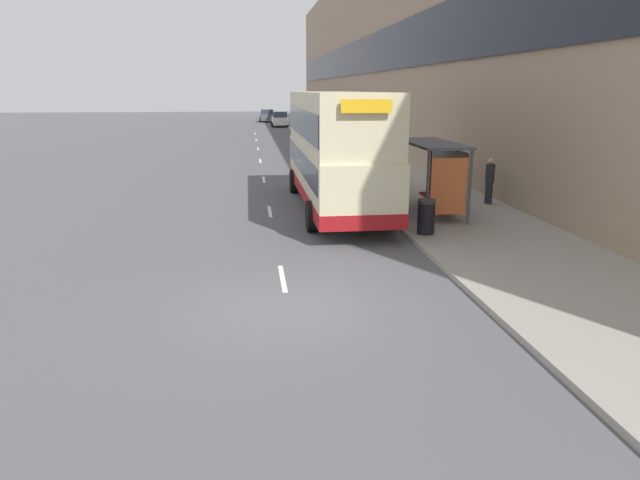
# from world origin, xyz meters

# --- Properties ---
(ground_plane) EXTENTS (220.00, 220.00, 0.00)m
(ground_plane) POSITION_xyz_m (0.00, 0.00, 0.00)
(ground_plane) COLOR #515156
(pavement) EXTENTS (5.00, 93.00, 0.14)m
(pavement) POSITION_xyz_m (6.50, 38.50, 0.07)
(pavement) COLOR gray
(pavement) RESTS_ON ground_plane
(terrace_facade) EXTENTS (3.10, 93.00, 15.75)m
(terrace_facade) POSITION_xyz_m (10.49, 38.50, 7.87)
(terrace_facade) COLOR #9E846B
(terrace_facade) RESTS_ON ground_plane
(lane_mark_0) EXTENTS (0.12, 2.00, 0.01)m
(lane_mark_0) POSITION_xyz_m (0.00, 1.93, 0.01)
(lane_mark_0) COLOR silver
(lane_mark_0) RESTS_ON ground_plane
(lane_mark_1) EXTENTS (0.12, 2.00, 0.01)m
(lane_mark_1) POSITION_xyz_m (0.00, 9.71, 0.01)
(lane_mark_1) COLOR silver
(lane_mark_1) RESTS_ON ground_plane
(lane_mark_2) EXTENTS (0.12, 2.00, 0.01)m
(lane_mark_2) POSITION_xyz_m (0.00, 17.50, 0.01)
(lane_mark_2) COLOR silver
(lane_mark_2) RESTS_ON ground_plane
(lane_mark_3) EXTENTS (0.12, 2.00, 0.01)m
(lane_mark_3) POSITION_xyz_m (0.00, 25.29, 0.01)
(lane_mark_3) COLOR silver
(lane_mark_3) RESTS_ON ground_plane
(lane_mark_4) EXTENTS (0.12, 2.00, 0.01)m
(lane_mark_4) POSITION_xyz_m (0.00, 33.08, 0.01)
(lane_mark_4) COLOR silver
(lane_mark_4) RESTS_ON ground_plane
(lane_mark_5) EXTENTS (0.12, 2.00, 0.01)m
(lane_mark_5) POSITION_xyz_m (0.00, 40.87, 0.01)
(lane_mark_5) COLOR silver
(lane_mark_5) RESTS_ON ground_plane
(lane_mark_6) EXTENTS (0.12, 2.00, 0.01)m
(lane_mark_6) POSITION_xyz_m (0.00, 48.66, 0.01)
(lane_mark_6) COLOR silver
(lane_mark_6) RESTS_ON ground_plane
(bus_shelter) EXTENTS (1.60, 4.20, 2.48)m
(bus_shelter) POSITION_xyz_m (5.77, 7.95, 1.88)
(bus_shelter) COLOR #4C4C51
(bus_shelter) RESTS_ON ground_plane
(double_decker_bus_near) EXTENTS (2.85, 11.12, 4.30)m
(double_decker_bus_near) POSITION_xyz_m (2.47, 9.91, 2.29)
(double_decker_bus_near) COLOR beige
(double_decker_bus_near) RESTS_ON ground_plane
(car_0) EXTENTS (2.03, 4.13, 1.82)m
(car_0) POSITION_xyz_m (3.17, 59.54, 0.89)
(car_0) COLOR silver
(car_0) RESTS_ON ground_plane
(car_1) EXTENTS (2.08, 3.98, 1.72)m
(car_1) POSITION_xyz_m (2.01, 70.71, 0.85)
(car_1) COLOR #4C5156
(car_1) RESTS_ON ground_plane
(pedestrian_at_shelter) EXTENTS (0.34, 0.34, 1.74)m
(pedestrian_at_shelter) POSITION_xyz_m (8.37, 9.54, 1.03)
(pedestrian_at_shelter) COLOR #23232D
(pedestrian_at_shelter) RESTS_ON ground_plane
(pedestrian_1) EXTENTS (0.32, 0.32, 1.59)m
(pedestrian_1) POSITION_xyz_m (8.28, 12.04, 0.95)
(pedestrian_1) COLOR #23232D
(pedestrian_1) RESTS_ON ground_plane
(litter_bin) EXTENTS (0.55, 0.55, 1.05)m
(litter_bin) POSITION_xyz_m (4.55, 5.23, 0.67)
(litter_bin) COLOR black
(litter_bin) RESTS_ON ground_plane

